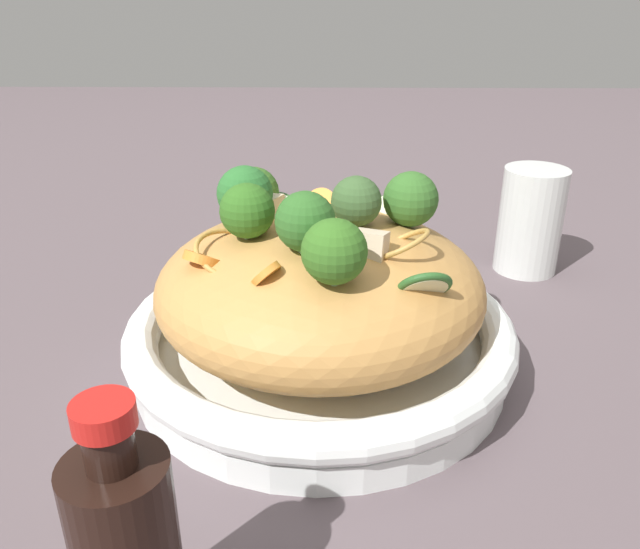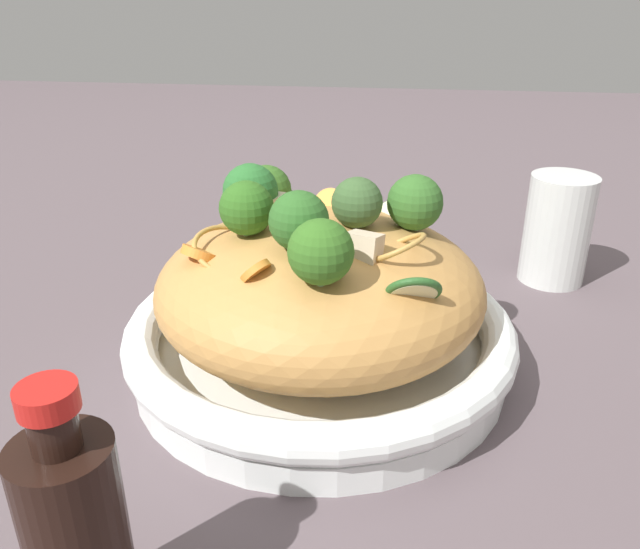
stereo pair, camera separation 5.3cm
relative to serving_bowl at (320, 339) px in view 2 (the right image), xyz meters
name	(u,v)px [view 2 (the right image)]	position (x,y,z in m)	size (l,w,h in m)	color
ground_plane	(320,366)	(0.00, 0.00, -0.03)	(3.00, 3.00, 0.00)	#5C4E53
serving_bowl	(320,339)	(0.00, 0.00, 0.00)	(0.33, 0.33, 0.05)	white
noodle_heap	(320,286)	(0.00, 0.00, 0.05)	(0.27, 0.27, 0.12)	#C18A47
broccoli_florets	(304,209)	(-0.01, -0.01, 0.11)	(0.24, 0.20, 0.08)	#99AB6A
carrot_coins	(271,237)	(0.01, -0.04, 0.10)	(0.17, 0.12, 0.03)	orange
zucchini_slices	(339,232)	(-0.02, 0.01, 0.09)	(0.22, 0.17, 0.05)	beige
chicken_chunks	(299,221)	(-0.01, -0.02, 0.10)	(0.11, 0.12, 0.03)	beige
soy_sauce_bottle	(77,536)	(0.26, -0.09, 0.04)	(0.05, 0.05, 0.15)	black
drinking_glass	(557,229)	(-0.21, 0.23, 0.03)	(0.07, 0.07, 0.12)	silver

